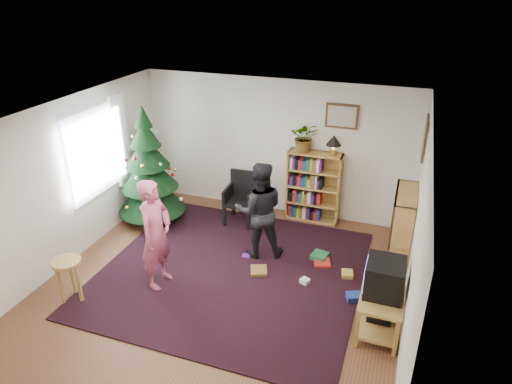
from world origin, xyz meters
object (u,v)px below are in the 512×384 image
(bookshelf_back, at_px, (314,186))
(bookshelf_right, at_px, (401,232))
(stool, at_px, (68,270))
(crt_tv, at_px, (385,278))
(armchair, at_px, (242,195))
(christmas_tree, at_px, (149,175))
(potted_plant, at_px, (305,137))
(picture_right, at_px, (425,138))
(table_lamp, at_px, (334,142))
(tv_stand, at_px, (381,307))
(picture_back, at_px, (342,116))
(person_by_chair, at_px, (260,211))
(person_standing, at_px, (156,234))

(bookshelf_back, xyz_separation_m, bookshelf_right, (1.57, -1.15, 0.00))
(bookshelf_right, bearing_deg, stool, 117.92)
(crt_tv, distance_m, armchair, 3.36)
(christmas_tree, distance_m, potted_plant, 2.81)
(picture_right, xyz_separation_m, bookshelf_back, (-1.70, 0.59, -1.29))
(armchair, bearing_deg, bookshelf_right, -15.72)
(bookshelf_right, xyz_separation_m, potted_plant, (-1.77, 1.15, 0.90))
(table_lamp, bearing_deg, crt_tv, -65.60)
(picture_right, height_order, bookshelf_right, picture_right)
(crt_tv, bearing_deg, tv_stand, 0.00)
(picture_back, bearing_deg, armchair, -159.17)
(christmas_tree, xyz_separation_m, armchair, (1.54, 0.55, -0.40))
(christmas_tree, bearing_deg, potted_plant, 21.87)
(bookshelf_right, xyz_separation_m, tv_stand, (-0.12, -1.37, -0.34))
(bookshelf_back, xyz_separation_m, crt_tv, (1.45, -2.53, 0.10))
(picture_right, bearing_deg, christmas_tree, -174.52)
(stool, distance_m, person_by_chair, 2.85)
(bookshelf_back, distance_m, table_lamp, 0.92)
(bookshelf_back, xyz_separation_m, person_by_chair, (-0.53, -1.43, 0.13))
(picture_right, xyz_separation_m, table_lamp, (-1.40, 0.59, -0.41))
(bookshelf_back, bearing_deg, person_standing, -122.04)
(picture_back, distance_m, stool, 4.82)
(christmas_tree, relative_size, bookshelf_right, 1.66)
(tv_stand, bearing_deg, christmas_tree, 160.10)
(crt_tv, height_order, table_lamp, table_lamp)
(crt_tv, relative_size, table_lamp, 1.42)
(stool, bearing_deg, crt_tv, 11.69)
(potted_plant, relative_size, table_lamp, 1.51)
(picture_back, distance_m, christmas_tree, 3.48)
(christmas_tree, bearing_deg, crt_tv, -19.91)
(christmas_tree, height_order, crt_tv, christmas_tree)
(christmas_tree, xyz_separation_m, potted_plant, (2.53, 1.02, 0.67))
(person_standing, distance_m, potted_plant, 3.09)
(picture_right, xyz_separation_m, stool, (-4.31, -2.78, -1.45))
(bookshelf_back, height_order, crt_tv, bookshelf_back)
(bookshelf_back, bearing_deg, picture_right, -19.09)
(crt_tv, bearing_deg, stool, -168.31)
(picture_back, height_order, bookshelf_back, picture_back)
(picture_back, relative_size, potted_plant, 1.03)
(stool, bearing_deg, bookshelf_right, 27.92)
(person_standing, relative_size, table_lamp, 4.67)
(picture_back, distance_m, bookshelf_right, 2.18)
(bookshelf_back, height_order, bookshelf_right, same)
(bookshelf_back, bearing_deg, bookshelf_right, -36.34)
(christmas_tree, bearing_deg, tv_stand, -19.90)
(picture_back, bearing_deg, table_lamp, -120.51)
(picture_right, height_order, crt_tv, picture_right)
(christmas_tree, height_order, person_by_chair, christmas_tree)
(person_standing, bearing_deg, tv_stand, -85.83)
(picture_back, bearing_deg, potted_plant, -166.89)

